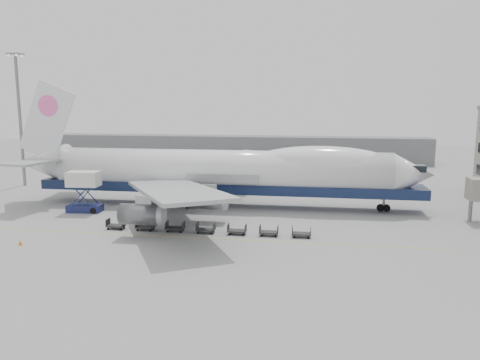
# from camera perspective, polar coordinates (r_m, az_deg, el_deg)

# --- Properties ---
(ground) EXTENTS (260.00, 260.00, 0.00)m
(ground) POSITION_cam_1_polar(r_m,az_deg,el_deg) (63.08, -4.57, -5.48)
(ground) COLOR gray
(ground) RESTS_ON ground
(apron_line) EXTENTS (60.00, 0.15, 0.01)m
(apron_line) POSITION_cam_1_polar(r_m,az_deg,el_deg) (57.49, -6.00, -6.99)
(apron_line) COLOR gold
(apron_line) RESTS_ON ground
(hangar) EXTENTS (110.00, 8.00, 7.00)m
(hangar) POSITION_cam_1_polar(r_m,az_deg,el_deg) (132.12, -1.61, 3.90)
(hangar) COLOR slate
(hangar) RESTS_ON ground
(floodlight_mast) EXTENTS (2.40, 2.40, 25.43)m
(floodlight_mast) POSITION_cam_1_polar(r_m,az_deg,el_deg) (100.66, -25.29, 7.43)
(floodlight_mast) COLOR slate
(floodlight_mast) RESTS_ON ground
(airliner) EXTENTS (67.00, 55.30, 19.98)m
(airliner) POSITION_cam_1_polar(r_m,az_deg,el_deg) (73.31, -1.92, 1.13)
(airliner) COLOR white
(airliner) RESTS_ON ground
(catering_truck) EXTENTS (5.18, 3.77, 6.10)m
(catering_truck) POSITION_cam_1_polar(r_m,az_deg,el_deg) (73.41, -18.48, -1.07)
(catering_truck) COLOR navy
(catering_truck) RESTS_ON ground
(traffic_cone) EXTENTS (0.42, 0.42, 0.62)m
(traffic_cone) POSITION_cam_1_polar(r_m,az_deg,el_deg) (59.76, -25.22, -6.93)
(traffic_cone) COLOR orange
(traffic_cone) RESTS_ON ground
(dolly_0) EXTENTS (2.30, 1.35, 1.30)m
(dolly_0) POSITION_cam_1_polar(r_m,az_deg,el_deg) (62.90, -14.87, -5.32)
(dolly_0) COLOR #2D2D30
(dolly_0) RESTS_ON ground
(dolly_1) EXTENTS (2.30, 1.35, 1.30)m
(dolly_1) POSITION_cam_1_polar(r_m,az_deg,el_deg) (61.41, -11.47, -5.55)
(dolly_1) COLOR #2D2D30
(dolly_1) RESTS_ON ground
(dolly_2) EXTENTS (2.30, 1.35, 1.30)m
(dolly_2) POSITION_cam_1_polar(r_m,az_deg,el_deg) (60.15, -7.90, -5.76)
(dolly_2) COLOR #2D2D30
(dolly_2) RESTS_ON ground
(dolly_3) EXTENTS (2.30, 1.35, 1.30)m
(dolly_3) POSITION_cam_1_polar(r_m,az_deg,el_deg) (59.13, -4.20, -5.96)
(dolly_3) COLOR #2D2D30
(dolly_3) RESTS_ON ground
(dolly_4) EXTENTS (2.30, 1.35, 1.30)m
(dolly_4) POSITION_cam_1_polar(r_m,az_deg,el_deg) (58.36, -0.37, -6.14)
(dolly_4) COLOR #2D2D30
(dolly_4) RESTS_ON ground
(dolly_5) EXTENTS (2.30, 1.35, 1.30)m
(dolly_5) POSITION_cam_1_polar(r_m,az_deg,el_deg) (57.86, 3.54, -6.30)
(dolly_5) COLOR #2D2D30
(dolly_5) RESTS_ON ground
(dolly_6) EXTENTS (2.30, 1.35, 1.30)m
(dolly_6) POSITION_cam_1_polar(r_m,az_deg,el_deg) (57.63, 7.50, -6.43)
(dolly_6) COLOR #2D2D30
(dolly_6) RESTS_ON ground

